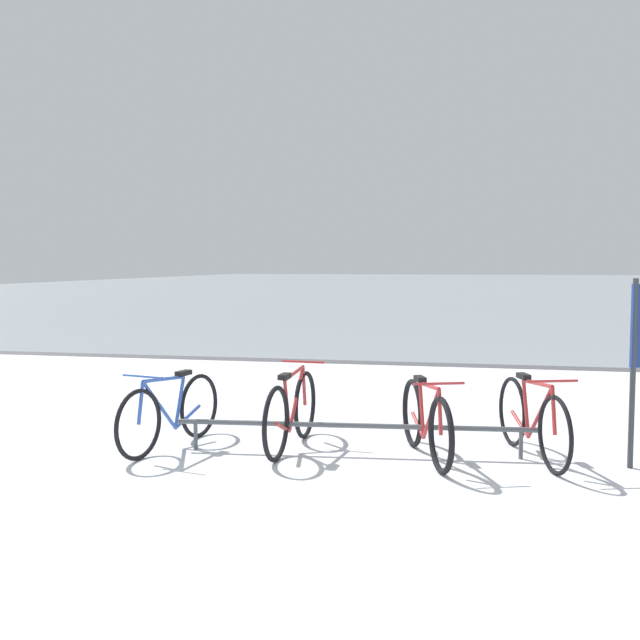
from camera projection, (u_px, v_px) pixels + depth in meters
ground at (458, 288)px, 56.57m from camera, size 80.00×132.00×0.08m
bike_rack at (354, 427)px, 7.21m from camera, size 3.50×0.37×0.31m
bicycle_0 at (171, 412)px, 7.43m from camera, size 0.53×1.66×0.80m
bicycle_1 at (292, 412)px, 7.40m from camera, size 0.46×1.68×0.84m
bicycle_2 at (426, 421)px, 7.01m from camera, size 0.66×1.60×0.80m
bicycle_3 at (532, 420)px, 7.02m from camera, size 0.64×1.67×0.83m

